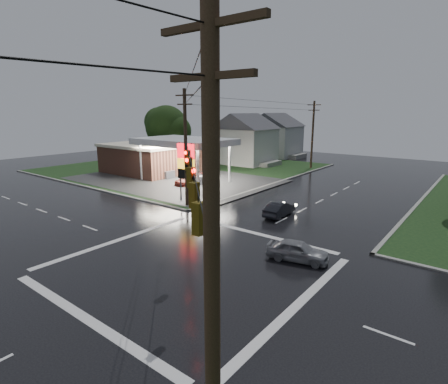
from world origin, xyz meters
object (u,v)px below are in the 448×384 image
Objects in this scene: gas_station at (155,156)px; house_near at (245,138)px; pylon_sign at (186,163)px; house_far at (275,134)px; utility_pole_n at (313,134)px; car_north at (279,209)px; car_pump at (188,179)px; utility_pole_se at (212,288)px; car_crossing at (298,251)px; utility_pole_nw at (186,147)px; tree_nw_behind at (167,127)px.

gas_station is 17.07m from house_near.
pylon_sign is 39.21m from house_far.
pylon_sign is 0.57× the size of utility_pole_n.
gas_station is 26.09m from car_north.
utility_pole_n is 2.39× the size of car_pump.
utility_pole_n is 11.67m from house_near.
utility_pole_se reaches higher than car_pump.
car_pump is (4.57, -19.06, -3.77)m from house_near.
car_pump is at bearing -79.83° from house_far.
gas_station is 17.81m from pylon_sign.
house_far is 31.78m from car_pump.
house_far is 51.19m from car_crossing.
utility_pole_n is at bearing 90.00° from utility_pole_nw.
tree_nw_behind is (-11.89, -18.01, 1.77)m from house_far.
car_crossing is (38.54, -25.54, -5.54)m from tree_nw_behind.
house_far is 1.10× the size of tree_nw_behind.
pylon_sign is 0.60× the size of tree_nw_behind.
house_far is (-31.45, 57.50, -1.32)m from utility_pole_se.
tree_nw_behind is at bearing 128.42° from gas_station.
pylon_sign is at bearing -67.72° from house_near.
pylon_sign is 0.54× the size of house_near.
utility_pole_nw is 31.82m from tree_nw_behind.
utility_pole_se is at bearing 112.97° from car_north.
pylon_sign is at bearing 135.00° from utility_pole_nw.
car_north is 1.02× the size of car_crossing.
utility_pole_nw is at bearing -40.10° from tree_nw_behind.
tree_nw_behind is (-24.34, 20.49, 0.46)m from utility_pole_nw.
pylon_sign reaches higher than gas_station.
gas_station is 2.50× the size of utility_pole_n.
utility_pole_se is 65.55m from house_far.
utility_pole_n is (16.18, 18.30, 2.92)m from gas_station.
utility_pole_nw reaches higher than car_north.
house_near is at bearing 93.58° from car_pump.
tree_nw_behind is (-43.34, 39.49, 0.46)m from utility_pole_se.
pylon_sign reaches higher than car_north.
utility_pole_n is at bearing 48.53° from gas_station.
car_north is at bearing -28.47° from tree_nw_behind.
utility_pole_se reaches higher than pylon_sign.
house_near reaches higher than gas_station.
gas_station is 19.38m from utility_pole_nw.
utility_pole_se is at bearing -173.46° from car_crossing.
house_near is 40.83m from car_crossing.
utility_pole_se is at bearing -42.34° from tree_nw_behind.
car_pump is at bearing 46.89° from car_crossing.
utility_pole_n is 0.95× the size of house_near.
utility_pole_se is 2.90× the size of car_crossing.
utility_pole_n reaches higher than car_north.
car_pump is (-21.07, 12.48, -0.01)m from car_crossing.
car_north is (24.88, -7.62, -1.91)m from gas_station.
utility_pole_se is 15.61m from car_crossing.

